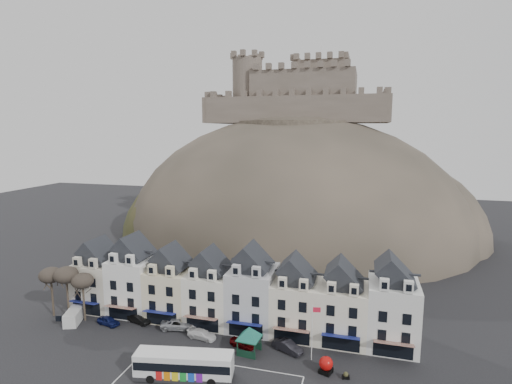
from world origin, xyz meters
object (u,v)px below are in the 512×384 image
car_navy (108,321)px  car_charcoal (288,346)px  red_buoy (326,365)px  car_maroon (242,343)px  car_white (202,334)px  bus (184,364)px  car_silver (179,324)px  bus_shelter (249,333)px  flagpole (313,329)px  car_black (139,319)px  white_van (74,316)px

car_navy → car_charcoal: (28.40, -0.06, 0.09)m
red_buoy → car_maroon: size_ratio=0.58×
red_buoy → car_navy: red_buoy is taller
car_white → car_charcoal: 12.74m
bus → red_buoy: bearing=8.5°
bus → car_silver: size_ratio=2.22×
car_white → bus_shelter: bearing=-95.7°
red_buoy → flagpole: size_ratio=0.28×
red_buoy → car_maroon: 12.24m
car_black → bus_shelter: bearing=-84.7°
bus → car_black: (-13.01, 11.10, -1.20)m
bus → car_charcoal: size_ratio=2.73×
car_navy → car_maroon: 22.10m
car_black → car_white: size_ratio=0.93×
car_black → car_charcoal: (24.10, -1.90, 0.07)m
white_van → car_navy: bearing=-13.8°
red_buoy → car_black: size_ratio=0.53×
car_white → red_buoy: bearing=-93.3°
white_van → bus_shelter: bearing=-22.7°
red_buoy → car_charcoal: bearing=147.5°
car_black → bus: bearing=-114.3°
flagpole → car_silver: flagpole is taller
car_silver → car_charcoal: size_ratio=1.23×
bus_shelter → car_silver: (-12.20, 3.66, -2.18)m
bus_shelter → red_buoy: 10.83m
flagpole → car_white: (-16.26, 1.31, -3.73)m
bus → car_maroon: bearing=50.8°
bus → bus_shelter: 9.69m
flagpole → car_silver: 21.22m
car_maroon → car_navy: bearing=106.3°
car_silver → car_white: 4.77m
bus_shelter → car_navy: (-23.43, 1.83, -2.31)m
bus_shelter → bus: bearing=-124.3°
car_maroon → flagpole: bearing=-75.8°
flagpole → car_navy: bearing=177.8°
flagpole → car_charcoal: size_ratio=1.69×
car_silver → car_charcoal: 17.27m
red_buoy → car_maroon: red_buoy is taller
bus_shelter → car_black: bus_shelter is taller
bus_shelter → car_black: (-19.12, 3.66, -2.29)m
bus → car_maroon: 9.97m
red_buoy → car_black: (-29.65, 5.44, -0.43)m
bus → white_van: size_ratio=2.50×
bus → car_white: (-1.65, 9.35, -1.24)m
car_navy → car_charcoal: size_ratio=0.85×
car_black → car_navy: bearing=129.2°
white_van → flagpole: bearing=-21.3°
car_navy → car_black: car_black is taller
car_navy → car_black: (4.30, 1.83, 0.02)m
car_navy → car_charcoal: bearing=-77.3°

